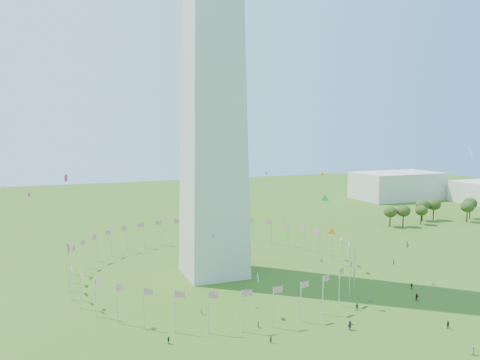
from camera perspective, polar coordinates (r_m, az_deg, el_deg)
name	(u,v)px	position (r m, az deg, el deg)	size (l,w,h in m)	color
ground	(295,348)	(96.66, 6.78, -19.69)	(600.00, 600.00, 0.00)	#305514
flag_ring	(214,259)	(138.25, -3.21, -9.58)	(80.24, 80.24, 9.00)	silver
gov_building_east_a	(397,185)	(298.54, 18.58, -0.64)	(50.00, 30.00, 16.00)	beige
crowd	(341,333)	(102.20, 12.20, -17.74)	(80.86, 71.79, 1.94)	#53131A
kites_aloft	(296,222)	(115.94, 6.83, -5.16)	(120.77, 63.23, 34.17)	green
tree_line_east	(433,212)	(228.94, 22.42, -3.64)	(53.12, 15.57, 9.85)	#3A521B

